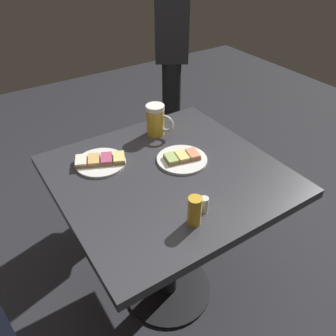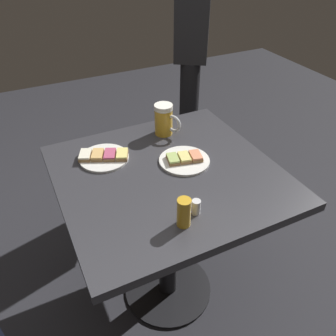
# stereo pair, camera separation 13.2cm
# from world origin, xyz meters

# --- Properties ---
(ground_plane) EXTENTS (6.00, 6.00, 0.00)m
(ground_plane) POSITION_xyz_m (0.00, 0.00, 0.00)
(ground_plane) COLOR #28282D
(cafe_table) EXTENTS (0.80, 0.84, 0.76)m
(cafe_table) POSITION_xyz_m (0.00, 0.00, 0.61)
(cafe_table) COLOR black
(cafe_table) RESTS_ON ground_plane
(plate_near) EXTENTS (0.21, 0.21, 0.03)m
(plate_near) POSITION_xyz_m (-0.04, 0.09, 0.77)
(plate_near) COLOR white
(plate_near) RESTS_ON cafe_table
(plate_far) EXTENTS (0.20, 0.21, 0.03)m
(plate_far) POSITION_xyz_m (-0.20, -0.20, 0.77)
(plate_far) COLOR white
(plate_far) RESTS_ON cafe_table
(beer_mug) EXTENTS (0.13, 0.09, 0.14)m
(beer_mug) POSITION_xyz_m (-0.27, 0.11, 0.83)
(beer_mug) COLOR gold
(beer_mug) RESTS_ON cafe_table
(beer_glass_small) EXTENTS (0.05, 0.05, 0.10)m
(beer_glass_small) POSITION_xyz_m (0.27, -0.08, 0.81)
(beer_glass_small) COLOR gold
(beer_glass_small) RESTS_ON cafe_table
(salt_shaker) EXTENTS (0.03, 0.03, 0.05)m
(salt_shaker) POSITION_xyz_m (0.24, -0.02, 0.79)
(salt_shaker) COLOR silver
(salt_shaker) RESTS_ON cafe_table
(patron_standing) EXTENTS (0.37, 0.32, 1.64)m
(patron_standing) POSITION_xyz_m (-0.79, 0.54, 0.96)
(patron_standing) COLOR black
(patron_standing) RESTS_ON ground_plane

